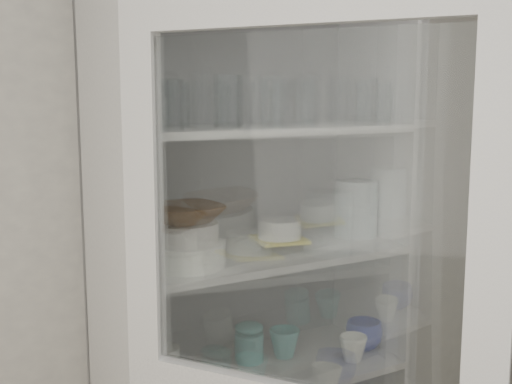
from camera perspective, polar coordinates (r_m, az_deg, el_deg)
wall_back at (r=2.18m, az=-7.57°, el=-3.54°), size 3.60×0.02×2.60m
pantry_cabinet at (r=2.23m, az=-0.84°, el=-12.86°), size 1.00×0.45×2.10m
tumbler_0 at (r=1.72m, az=-7.57°, el=7.66°), size 0.07×0.07×0.14m
tumbler_1 at (r=1.85m, az=-2.54°, el=8.04°), size 0.10×0.10×0.15m
tumbler_2 at (r=1.87m, az=1.49°, el=7.95°), size 0.09×0.09×0.15m
tumbler_3 at (r=1.94m, az=4.43°, el=8.01°), size 0.09×0.09×0.15m
tumbler_4 at (r=1.88m, az=2.09°, el=7.76°), size 0.08×0.08×0.13m
tumbler_5 at (r=2.13m, az=9.78°, el=7.94°), size 0.08×0.08×0.15m
tumbler_6 at (r=2.17m, az=11.11°, el=7.70°), size 0.08×0.08×0.13m
tumbler_7 at (r=1.90m, az=-6.89°, el=7.67°), size 0.07×0.07×0.13m
tumbler_8 at (r=1.89m, az=-9.39°, el=7.77°), size 0.08×0.08×0.14m
tumbler_9 at (r=1.97m, az=-2.28°, el=8.12°), size 0.08×0.08×0.16m
goblet_0 at (r=1.92m, az=-11.79°, el=8.41°), size 0.08×0.08×0.19m
goblet_1 at (r=1.98m, az=-7.25°, el=8.08°), size 0.07×0.07×0.16m
goblet_2 at (r=2.24m, az=3.55°, el=8.19°), size 0.07×0.07×0.16m
goblet_3 at (r=2.26m, az=4.73°, el=8.49°), size 0.08×0.08×0.18m
plate_stack_front at (r=1.89m, az=-6.27°, el=-5.54°), size 0.23×0.23×0.07m
plate_stack_back at (r=2.03m, az=-9.61°, el=-4.41°), size 0.22×0.22×0.08m
cream_bowl at (r=1.87m, az=-6.30°, el=-3.62°), size 0.21×0.21×0.06m
terracotta_bowl at (r=1.86m, az=-6.33°, el=-1.92°), size 0.23×0.23×0.05m
glass_platter at (r=2.13m, az=2.11°, el=-4.59°), size 0.37×0.37×0.02m
yellow_trivet at (r=2.13m, az=2.11°, el=-4.22°), size 0.19×0.19×0.01m
white_ramekin at (r=2.12m, az=2.11°, el=-3.26°), size 0.19×0.19×0.06m
grey_bowl_stack at (r=2.29m, az=8.89°, el=-1.43°), size 0.15×0.15×0.20m
mug_blue at (r=2.36m, az=9.57°, el=-12.43°), size 0.16×0.16×0.10m
mug_teal at (r=2.27m, az=2.54°, el=-13.25°), size 0.13×0.13×0.10m
mug_white at (r=2.26m, az=8.61°, el=-13.57°), size 0.11×0.11×0.09m
teal_jar at (r=2.23m, az=-0.61°, el=-13.38°), size 0.10×0.10×0.12m
white_canister at (r=2.10m, az=-8.14°, el=-14.97°), size 0.10×0.10×0.12m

